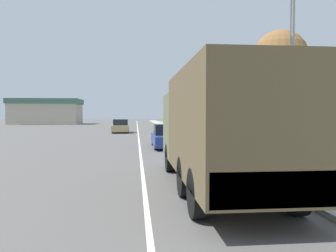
{
  "coord_description": "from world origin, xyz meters",
  "views": [
    {
      "loc": [
        -0.22,
        3.93,
        2.1
      ],
      "look_at": [
        0.81,
        14.48,
        1.7
      ],
      "focal_mm": 35.0,
      "sensor_mm": 36.0,
      "label": 1
    }
  ],
  "objects_px": {
    "car_nearest_ahead": "(167,137)",
    "car_second_ahead": "(121,127)",
    "military_truck": "(218,126)",
    "lamp_post": "(285,57)"
  },
  "relations": [
    {
      "from": "car_nearest_ahead",
      "to": "car_second_ahead",
      "type": "height_order",
      "value": "car_second_ahead"
    },
    {
      "from": "military_truck",
      "to": "car_nearest_ahead",
      "type": "height_order",
      "value": "military_truck"
    },
    {
      "from": "military_truck",
      "to": "lamp_post",
      "type": "relative_size",
      "value": 1.27
    },
    {
      "from": "car_second_ahead",
      "to": "lamp_post",
      "type": "bearing_deg",
      "value": -76.25
    },
    {
      "from": "car_nearest_ahead",
      "to": "lamp_post",
      "type": "distance_m",
      "value": 11.01
    },
    {
      "from": "car_second_ahead",
      "to": "military_truck",
      "type": "bearing_deg",
      "value": -81.87
    },
    {
      "from": "car_nearest_ahead",
      "to": "lamp_post",
      "type": "relative_size",
      "value": 0.74
    },
    {
      "from": "military_truck",
      "to": "car_second_ahead",
      "type": "relative_size",
      "value": 1.94
    },
    {
      "from": "lamp_post",
      "to": "car_second_ahead",
      "type": "bearing_deg",
      "value": 103.75
    },
    {
      "from": "military_truck",
      "to": "lamp_post",
      "type": "height_order",
      "value": "lamp_post"
    }
  ]
}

